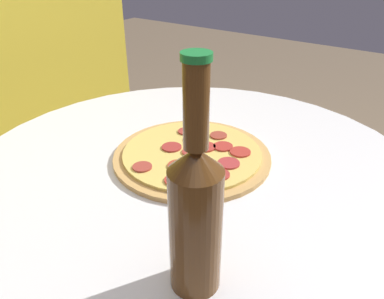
# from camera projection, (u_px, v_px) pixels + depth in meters

# --- Properties ---
(table) EXTENTS (0.94, 0.94, 0.69)m
(table) POSITION_uv_depth(u_px,v_px,m) (192.00, 227.00, 0.83)
(table) COLOR white
(table) RESTS_ON ground_plane
(pizza) EXTENTS (0.33, 0.33, 0.02)m
(pizza) POSITION_uv_depth(u_px,v_px,m) (192.00, 155.00, 0.78)
(pizza) COLOR tan
(pizza) RESTS_ON table
(beer_bottle) EXTENTS (0.07, 0.07, 0.31)m
(beer_bottle) POSITION_uv_depth(u_px,v_px,m) (196.00, 213.00, 0.45)
(beer_bottle) COLOR #563314
(beer_bottle) RESTS_ON table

